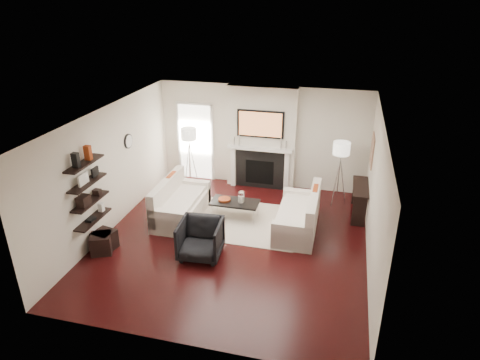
% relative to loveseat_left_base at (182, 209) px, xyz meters
% --- Properties ---
extents(room_envelope, '(6.00, 6.00, 6.00)m').
position_rel_loveseat_left_base_xyz_m(room_envelope, '(1.42, -0.68, 1.14)').
color(room_envelope, black).
rests_on(room_envelope, ground).
extents(chimney_breast, '(1.80, 0.25, 2.70)m').
position_rel_loveseat_left_base_xyz_m(chimney_breast, '(1.42, 2.20, 1.14)').
color(chimney_breast, silver).
rests_on(chimney_breast, floor).
extents(fireplace_surround, '(1.30, 0.02, 1.04)m').
position_rel_loveseat_left_base_xyz_m(fireplace_surround, '(1.42, 2.06, 0.31)').
color(fireplace_surround, black).
rests_on(fireplace_surround, floor).
extents(firebox, '(0.75, 0.02, 0.65)m').
position_rel_loveseat_left_base_xyz_m(firebox, '(1.42, 2.06, 0.24)').
color(firebox, black).
rests_on(firebox, floor).
extents(mantel_pilaster_l, '(0.12, 0.08, 1.10)m').
position_rel_loveseat_left_base_xyz_m(mantel_pilaster_l, '(0.70, 2.03, 0.34)').
color(mantel_pilaster_l, white).
rests_on(mantel_pilaster_l, floor).
extents(mantel_pilaster_r, '(0.12, 0.08, 1.10)m').
position_rel_loveseat_left_base_xyz_m(mantel_pilaster_r, '(2.14, 2.03, 0.34)').
color(mantel_pilaster_r, white).
rests_on(mantel_pilaster_r, floor).
extents(mantel_shelf, '(1.70, 0.18, 0.07)m').
position_rel_loveseat_left_base_xyz_m(mantel_shelf, '(1.42, 2.01, 0.91)').
color(mantel_shelf, white).
rests_on(mantel_shelf, chimney_breast).
extents(tv_body, '(1.20, 0.06, 0.70)m').
position_rel_loveseat_left_base_xyz_m(tv_body, '(1.42, 2.04, 1.57)').
color(tv_body, black).
rests_on(tv_body, chimney_breast).
extents(tv_screen, '(1.10, 0.00, 0.62)m').
position_rel_loveseat_left_base_xyz_m(tv_screen, '(1.42, 2.00, 1.57)').
color(tv_screen, '#BF723F').
rests_on(tv_screen, tv_body).
extents(candlestick_l_tall, '(0.04, 0.04, 0.30)m').
position_rel_loveseat_left_base_xyz_m(candlestick_l_tall, '(0.87, 2.02, 1.09)').
color(candlestick_l_tall, silver).
rests_on(candlestick_l_tall, mantel_shelf).
extents(candlestick_l_short, '(0.04, 0.04, 0.24)m').
position_rel_loveseat_left_base_xyz_m(candlestick_l_short, '(0.74, 2.02, 1.06)').
color(candlestick_l_short, silver).
rests_on(candlestick_l_short, mantel_shelf).
extents(candlestick_r_tall, '(0.04, 0.04, 0.30)m').
position_rel_loveseat_left_base_xyz_m(candlestick_r_tall, '(1.97, 2.02, 1.09)').
color(candlestick_r_tall, silver).
rests_on(candlestick_r_tall, mantel_shelf).
extents(candlestick_r_short, '(0.04, 0.04, 0.24)m').
position_rel_loveseat_left_base_xyz_m(candlestick_r_short, '(2.10, 2.02, 1.06)').
color(candlestick_r_short, silver).
rests_on(candlestick_r_short, mantel_shelf).
extents(hallway_panel, '(0.90, 0.02, 2.10)m').
position_rel_loveseat_left_base_xyz_m(hallway_panel, '(-0.43, 2.30, 0.84)').
color(hallway_panel, white).
rests_on(hallway_panel, floor).
extents(door_trim_l, '(0.06, 0.06, 2.16)m').
position_rel_loveseat_left_base_xyz_m(door_trim_l, '(-0.91, 2.28, 0.84)').
color(door_trim_l, white).
rests_on(door_trim_l, floor).
extents(door_trim_r, '(0.06, 0.06, 2.16)m').
position_rel_loveseat_left_base_xyz_m(door_trim_r, '(0.05, 2.28, 0.84)').
color(door_trim_r, white).
rests_on(door_trim_r, floor).
extents(door_trim_top, '(1.02, 0.06, 0.06)m').
position_rel_loveseat_left_base_xyz_m(door_trim_top, '(-0.43, 2.28, 1.92)').
color(door_trim_top, white).
rests_on(door_trim_top, wall_back).
extents(rug, '(2.60, 2.00, 0.01)m').
position_rel_loveseat_left_base_xyz_m(rug, '(1.43, 0.16, -0.20)').
color(rug, beige).
rests_on(rug, floor).
extents(loveseat_left_base, '(0.85, 1.80, 0.42)m').
position_rel_loveseat_left_base_xyz_m(loveseat_left_base, '(0.00, 0.00, 0.00)').
color(loveseat_left_base, silver).
rests_on(loveseat_left_base, floor).
extents(loveseat_left_back, '(0.18, 1.80, 0.80)m').
position_rel_loveseat_left_base_xyz_m(loveseat_left_back, '(-0.33, 0.00, 0.32)').
color(loveseat_left_back, silver).
rests_on(loveseat_left_back, floor).
extents(loveseat_left_arm_n, '(0.85, 0.18, 0.60)m').
position_rel_loveseat_left_base_xyz_m(loveseat_left_arm_n, '(0.00, -0.81, 0.09)').
color(loveseat_left_arm_n, silver).
rests_on(loveseat_left_arm_n, floor).
extents(loveseat_left_arm_s, '(0.85, 0.18, 0.60)m').
position_rel_loveseat_left_base_xyz_m(loveseat_left_arm_s, '(0.00, 0.81, 0.09)').
color(loveseat_left_arm_s, silver).
rests_on(loveseat_left_arm_s, floor).
extents(loveseat_left_cushion, '(0.63, 1.44, 0.10)m').
position_rel_loveseat_left_base_xyz_m(loveseat_left_cushion, '(0.05, 0.00, 0.26)').
color(loveseat_left_cushion, silver).
rests_on(loveseat_left_cushion, loveseat_left_base).
extents(pillow_left_orange, '(0.10, 0.42, 0.42)m').
position_rel_loveseat_left_base_xyz_m(pillow_left_orange, '(-0.33, 0.30, 0.52)').
color(pillow_left_orange, '#8F3311').
rests_on(pillow_left_orange, loveseat_left_cushion).
extents(pillow_left_charcoal, '(0.10, 0.40, 0.40)m').
position_rel_loveseat_left_base_xyz_m(pillow_left_charcoal, '(-0.33, -0.30, 0.51)').
color(pillow_left_charcoal, black).
rests_on(pillow_left_charcoal, loveseat_left_cushion).
extents(loveseat_right_base, '(0.85, 1.80, 0.42)m').
position_rel_loveseat_left_base_xyz_m(loveseat_right_base, '(2.67, 0.08, 0.00)').
color(loveseat_right_base, silver).
rests_on(loveseat_right_base, floor).
extents(loveseat_right_back, '(0.18, 1.80, 0.80)m').
position_rel_loveseat_left_base_xyz_m(loveseat_right_back, '(3.01, 0.08, 0.32)').
color(loveseat_right_back, silver).
rests_on(loveseat_right_back, floor).
extents(loveseat_right_arm_n, '(0.85, 0.18, 0.60)m').
position_rel_loveseat_left_base_xyz_m(loveseat_right_arm_n, '(2.67, -0.73, 0.09)').
color(loveseat_right_arm_n, silver).
rests_on(loveseat_right_arm_n, floor).
extents(loveseat_right_arm_s, '(0.85, 0.18, 0.60)m').
position_rel_loveseat_left_base_xyz_m(loveseat_right_arm_s, '(2.67, 0.89, 0.09)').
color(loveseat_right_arm_s, silver).
rests_on(loveseat_right_arm_s, floor).
extents(loveseat_right_cushion, '(0.63, 1.44, 0.10)m').
position_rel_loveseat_left_base_xyz_m(loveseat_right_cushion, '(2.62, 0.08, 0.26)').
color(loveseat_right_cushion, silver).
rests_on(loveseat_right_cushion, loveseat_right_base).
extents(pillow_right_orange, '(0.10, 0.42, 0.42)m').
position_rel_loveseat_left_base_xyz_m(pillow_right_orange, '(3.01, 0.38, 0.52)').
color(pillow_right_orange, '#8F3311').
rests_on(pillow_right_orange, loveseat_right_cushion).
extents(pillow_right_charcoal, '(0.10, 0.40, 0.40)m').
position_rel_loveseat_left_base_xyz_m(pillow_right_charcoal, '(3.01, -0.22, 0.51)').
color(pillow_right_charcoal, black).
rests_on(pillow_right_charcoal, loveseat_right_cushion).
extents(coffee_table, '(1.10, 0.55, 0.04)m').
position_rel_loveseat_left_base_xyz_m(coffee_table, '(1.21, 0.29, 0.19)').
color(coffee_table, black).
rests_on(coffee_table, floor).
extents(coffee_leg_nw, '(0.02, 0.02, 0.38)m').
position_rel_loveseat_left_base_xyz_m(coffee_leg_nw, '(0.71, 0.07, -0.02)').
color(coffee_leg_nw, silver).
rests_on(coffee_leg_nw, floor).
extents(coffee_leg_ne, '(0.02, 0.02, 0.38)m').
position_rel_loveseat_left_base_xyz_m(coffee_leg_ne, '(1.71, 0.07, -0.02)').
color(coffee_leg_ne, silver).
rests_on(coffee_leg_ne, floor).
extents(coffee_leg_sw, '(0.02, 0.02, 0.38)m').
position_rel_loveseat_left_base_xyz_m(coffee_leg_sw, '(0.71, 0.51, -0.02)').
color(coffee_leg_sw, silver).
rests_on(coffee_leg_sw, floor).
extents(coffee_leg_se, '(0.02, 0.02, 0.38)m').
position_rel_loveseat_left_base_xyz_m(coffee_leg_se, '(1.71, 0.51, -0.02)').
color(coffee_leg_se, silver).
rests_on(coffee_leg_se, floor).
extents(hurricane_glass, '(0.14, 0.14, 0.25)m').
position_rel_loveseat_left_base_xyz_m(hurricane_glass, '(1.36, 0.29, 0.35)').
color(hurricane_glass, white).
rests_on(hurricane_glass, coffee_table).
extents(hurricane_candle, '(0.11, 0.11, 0.17)m').
position_rel_loveseat_left_base_xyz_m(hurricane_candle, '(1.36, 0.29, 0.29)').
color(hurricane_candle, white).
rests_on(hurricane_candle, coffee_table).
extents(copper_bowl, '(0.29, 0.29, 0.05)m').
position_rel_loveseat_left_base_xyz_m(copper_bowl, '(0.96, 0.29, 0.24)').
color(copper_bowl, '#A23D1B').
rests_on(copper_bowl, coffee_table).
extents(armchair, '(0.88, 0.83, 0.84)m').
position_rel_loveseat_left_base_xyz_m(armchair, '(0.95, -1.38, 0.21)').
color(armchair, black).
rests_on(armchair, floor).
extents(lamp_left_post, '(0.02, 0.02, 1.20)m').
position_rel_loveseat_left_base_xyz_m(lamp_left_post, '(-0.43, 1.79, 0.39)').
color(lamp_left_post, silver).
rests_on(lamp_left_post, floor).
extents(lamp_left_shade, '(0.40, 0.40, 0.30)m').
position_rel_loveseat_left_base_xyz_m(lamp_left_shade, '(-0.43, 1.79, 1.24)').
color(lamp_left_shade, white).
rests_on(lamp_left_shade, lamp_left_post).
extents(lamp_left_leg_a, '(0.25, 0.02, 1.23)m').
position_rel_loveseat_left_base_xyz_m(lamp_left_leg_a, '(-0.32, 1.79, 0.39)').
color(lamp_left_leg_a, silver).
rests_on(lamp_left_leg_a, floor).
extents(lamp_left_leg_b, '(0.14, 0.22, 1.23)m').
position_rel_loveseat_left_base_xyz_m(lamp_left_leg_b, '(-0.48, 1.88, 0.39)').
color(lamp_left_leg_b, silver).
rests_on(lamp_left_leg_b, floor).
extents(lamp_left_leg_c, '(0.14, 0.22, 1.23)m').
position_rel_loveseat_left_base_xyz_m(lamp_left_leg_c, '(-0.48, 1.69, 0.39)').
color(lamp_left_leg_c, silver).
rests_on(lamp_left_leg_c, floor).
extents(lamp_right_post, '(0.02, 0.02, 1.20)m').
position_rel_loveseat_left_base_xyz_m(lamp_right_post, '(3.47, 1.63, 0.39)').
color(lamp_right_post, silver).
rests_on(lamp_right_post, floor).
extents(lamp_right_shade, '(0.40, 0.40, 0.30)m').
position_rel_loveseat_left_base_xyz_m(lamp_right_shade, '(3.47, 1.63, 1.24)').
color(lamp_right_shade, white).
rests_on(lamp_right_shade, lamp_right_post).
extents(lamp_right_leg_a, '(0.25, 0.02, 1.23)m').
position_rel_loveseat_left_base_xyz_m(lamp_right_leg_a, '(3.58, 1.63, 0.39)').
color(lamp_right_leg_a, silver).
rests_on(lamp_right_leg_a, floor).
extents(lamp_right_leg_b, '(0.14, 0.22, 1.23)m').
position_rel_loveseat_left_base_xyz_m(lamp_right_leg_b, '(3.42, 1.73, 0.39)').
color(lamp_right_leg_b, silver).
rests_on(lamp_right_leg_b, floor).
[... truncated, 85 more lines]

